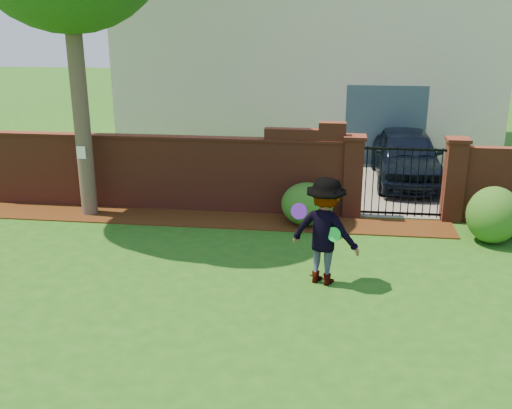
# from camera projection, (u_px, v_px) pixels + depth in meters

# --- Properties ---
(ground) EXTENTS (80.00, 80.00, 0.01)m
(ground) POSITION_uv_depth(u_px,v_px,m) (214.00, 287.00, 9.97)
(ground) COLOR #205314
(ground) RESTS_ON ground
(mulch_bed) EXTENTS (11.10, 1.08, 0.03)m
(mulch_bed) POSITION_uv_depth(u_px,v_px,m) (202.00, 219.00, 13.23)
(mulch_bed) COLOR #371B0A
(mulch_bed) RESTS_ON ground
(brick_wall) EXTENTS (8.70, 0.31, 2.16)m
(brick_wall) POSITION_uv_depth(u_px,v_px,m) (162.00, 171.00, 13.70)
(brick_wall) COLOR maroon
(brick_wall) RESTS_ON ground
(pillar_left) EXTENTS (0.50, 0.50, 1.88)m
(pillar_left) POSITION_uv_depth(u_px,v_px,m) (353.00, 176.00, 13.16)
(pillar_left) COLOR maroon
(pillar_left) RESTS_ON ground
(pillar_right) EXTENTS (0.50, 0.50, 1.88)m
(pillar_right) POSITION_uv_depth(u_px,v_px,m) (454.00, 179.00, 12.89)
(pillar_right) COLOR maroon
(pillar_right) RESTS_ON ground
(iron_gate) EXTENTS (1.78, 0.03, 1.60)m
(iron_gate) POSITION_uv_depth(u_px,v_px,m) (403.00, 182.00, 13.05)
(iron_gate) COLOR black
(iron_gate) RESTS_ON ground
(driveway) EXTENTS (3.20, 8.00, 0.01)m
(driveway) POSITION_uv_depth(u_px,v_px,m) (385.00, 173.00, 17.09)
(driveway) COLOR slate
(driveway) RESTS_ON ground
(house) EXTENTS (12.40, 6.40, 6.30)m
(house) POSITION_uv_depth(u_px,v_px,m) (308.00, 52.00, 20.17)
(house) COLOR beige
(house) RESTS_ON ground
(car) EXTENTS (1.72, 4.27, 1.46)m
(car) POSITION_uv_depth(u_px,v_px,m) (408.00, 158.00, 15.77)
(car) COLOR black
(car) RESTS_ON ground
(paper_notice) EXTENTS (0.20, 0.01, 0.28)m
(paper_notice) POSITION_uv_depth(u_px,v_px,m) (81.00, 153.00, 12.96)
(paper_notice) COLOR white
(paper_notice) RESTS_ON tree
(shrub_left) EXTENTS (1.14, 1.14, 0.93)m
(shrub_left) POSITION_uv_depth(u_px,v_px,m) (307.00, 204.00, 12.80)
(shrub_left) COLOR #1B5519
(shrub_left) RESTS_ON ground
(shrub_middle) EXTENTS (1.06, 1.06, 1.16)m
(shrub_middle) POSITION_uv_depth(u_px,v_px,m) (493.00, 215.00, 11.76)
(shrub_middle) COLOR #1B5519
(shrub_middle) RESTS_ON ground
(man) EXTENTS (1.38, 1.09, 1.87)m
(man) POSITION_uv_depth(u_px,v_px,m) (324.00, 232.00, 9.87)
(man) COLOR gray
(man) RESTS_ON ground
(frisbee_purple) EXTENTS (0.28, 0.12, 0.27)m
(frisbee_purple) POSITION_uv_depth(u_px,v_px,m) (299.00, 211.00, 9.70)
(frisbee_purple) COLOR #641EBF
(frisbee_purple) RESTS_ON man
(frisbee_green) EXTENTS (0.24, 0.18, 0.25)m
(frisbee_green) POSITION_uv_depth(u_px,v_px,m) (334.00, 234.00, 9.62)
(frisbee_green) COLOR #1BCC48
(frisbee_green) RESTS_ON man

